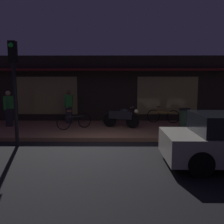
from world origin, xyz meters
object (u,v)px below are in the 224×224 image
person_bystander (69,106)px  person_photographer (9,108)px  bicycle_parked (163,116)px  trash_bin (184,119)px  traffic_light_pole (14,75)px  motorcycle (122,117)px  bicycle_extra (74,121)px

person_bystander → person_photographer: bearing=-161.1°
bicycle_parked → person_photographer: (-7.44, -1.02, 0.52)m
trash_bin → traffic_light_pole: bearing=-161.1°
motorcycle → trash_bin: motorcycle is taller
traffic_light_pole → person_bystander: bearing=73.4°
bicycle_parked → person_photographer: size_ratio=0.97×
person_photographer → person_bystander: bearing=18.9°
person_bystander → traffic_light_pole: bearing=-106.6°
trash_bin → bicycle_extra: bearing=178.8°
person_photographer → traffic_light_pole: (1.51, -2.90, 1.45)m
motorcycle → person_bystander: bearing=156.5°
bicycle_parked → traffic_light_pole: bearing=-146.5°
bicycle_parked → bicycle_extra: same height
motorcycle → person_photographer: (-5.27, 0.24, 0.38)m
person_photographer → bicycle_extra: bearing=-10.1°
person_bystander → trash_bin: size_ratio=1.80×
bicycle_extra → person_bystander: size_ratio=0.85×
person_photographer → trash_bin: size_ratio=1.80×
bicycle_parked → trash_bin: bearing=-70.8°
motorcycle → trash_bin: 2.79m
trash_bin → bicycle_parked: bearing=109.2°
motorcycle → person_bystander: person_bystander is taller
bicycle_extra → person_bystander: person_bystander is taller
motorcycle → traffic_light_pole: size_ratio=0.46×
person_bystander → traffic_light_pole: size_ratio=0.46×
motorcycle → person_bystander: size_ratio=0.98×
person_photographer → trash_bin: (8.02, -0.67, -0.41)m
bicycle_extra → traffic_light_pole: size_ratio=0.39×
traffic_light_pole → bicycle_parked: bearing=33.5°
bicycle_parked → trash_bin: 1.79m
person_photographer → bicycle_parked: bearing=7.8°
person_photographer → person_bystander: size_ratio=1.00×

